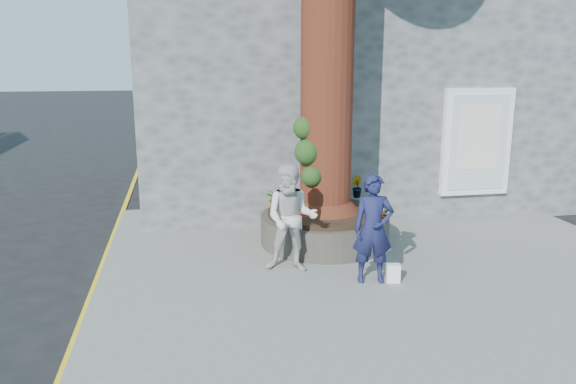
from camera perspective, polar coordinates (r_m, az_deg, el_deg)
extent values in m
plane|color=black|center=(8.29, 1.74, -10.53)|extent=(120.00, 120.00, 0.00)
cube|color=slate|center=(9.56, 9.32, -7.02)|extent=(9.00, 8.00, 0.12)
cube|color=yellow|center=(9.15, -18.95, -8.91)|extent=(0.10, 30.00, 0.01)
cube|color=#4D5052|center=(15.19, 5.27, 11.89)|extent=(10.00, 8.00, 6.00)
cube|color=white|center=(12.22, 18.62, 4.83)|extent=(1.50, 0.12, 2.20)
cube|color=silver|center=(12.17, 18.76, 4.78)|extent=(1.25, 0.04, 1.95)
cube|color=silver|center=(12.14, 18.84, 5.24)|extent=(0.90, 0.02, 1.30)
cylinder|color=black|center=(10.16, 3.74, -3.74)|extent=(2.30, 2.30, 0.52)
cylinder|color=black|center=(10.08, 3.77, -2.10)|extent=(2.04, 2.04, 0.08)
cone|color=#4D2313|center=(9.98, 3.80, 0.06)|extent=(1.24, 1.24, 0.70)
sphere|color=#173B13|center=(9.56, 1.96, 4.07)|extent=(0.44, 0.44, 0.44)
sphere|color=#173B13|center=(9.55, 2.42, 1.62)|extent=(0.36, 0.36, 0.36)
sphere|color=#173B13|center=(9.61, 1.70, 6.54)|extent=(0.40, 0.40, 0.40)
imported|color=#16193E|center=(8.32, 8.65, -3.74)|extent=(0.64, 0.47, 1.63)
imported|color=beige|center=(8.66, 0.34, -2.66)|extent=(0.97, 0.85, 1.70)
cube|color=white|center=(8.56, 10.63, -8.10)|extent=(0.22, 0.15, 0.28)
imported|color=gray|center=(9.48, 9.81, -1.93)|extent=(0.22, 0.19, 0.34)
imported|color=gray|center=(11.04, 6.97, 0.53)|extent=(0.29, 0.29, 0.42)
imported|color=gray|center=(9.04, -0.10, -2.56)|extent=(0.19, 0.19, 0.32)
imported|color=gray|center=(10.15, -1.31, -0.73)|extent=(0.39, 0.41, 0.34)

